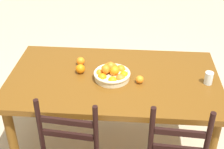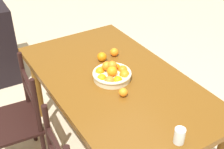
{
  "view_description": "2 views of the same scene",
  "coord_description": "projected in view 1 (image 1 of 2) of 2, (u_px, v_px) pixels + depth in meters",
  "views": [
    {
      "loc": [
        -0.16,
        2.22,
        2.21
      ],
      "look_at": [
        0.01,
        0.02,
        0.81
      ],
      "focal_mm": 51.06,
      "sensor_mm": 36.0,
      "label": 1
    },
    {
      "loc": [
        -1.66,
        1.05,
        2.12
      ],
      "look_at": [
        0.01,
        0.02,
        0.81
      ],
      "focal_mm": 49.04,
      "sensor_mm": 36.0,
      "label": 2
    }
  ],
  "objects": [
    {
      "name": "orange_loose_2",
      "position": [
        81.0,
        61.0,
        2.8
      ],
      "size": [
        0.07,
        0.07,
        0.07
      ],
      "primitive_type": "sphere",
      "color": "orange",
      "rests_on": "dining_table"
    },
    {
      "name": "orange_loose_1",
      "position": [
        140.0,
        80.0,
        2.56
      ],
      "size": [
        0.06,
        0.06,
        0.06
      ],
      "primitive_type": "sphere",
      "color": "orange",
      "rests_on": "dining_table"
    },
    {
      "name": "drinking_glass",
      "position": [
        209.0,
        78.0,
        2.55
      ],
      "size": [
        0.07,
        0.07,
        0.1
      ],
      "primitive_type": "cylinder",
      "color": "silver",
      "rests_on": "dining_table"
    },
    {
      "name": "orange_loose_0",
      "position": [
        80.0,
        69.0,
        2.69
      ],
      "size": [
        0.08,
        0.08,
        0.08
      ],
      "primitive_type": "sphere",
      "color": "orange",
      "rests_on": "dining_table"
    },
    {
      "name": "ground_plane",
      "position": [
        113.0,
        144.0,
        3.06
      ],
      "size": [
        12.0,
        12.0,
        0.0
      ],
      "primitive_type": "plane",
      "color": "#C1AC8F"
    },
    {
      "name": "dining_table",
      "position": [
        113.0,
        85.0,
        2.7
      ],
      "size": [
        1.76,
        1.0,
        0.77
      ],
      "color": "brown",
      "rests_on": "ground"
    },
    {
      "name": "fruit_bowl",
      "position": [
        112.0,
        74.0,
        2.61
      ],
      "size": [
        0.3,
        0.3,
        0.15
      ],
      "color": "beige",
      "rests_on": "dining_table"
    }
  ]
}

